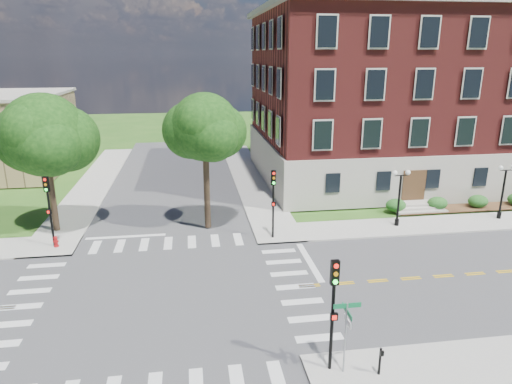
{
  "coord_description": "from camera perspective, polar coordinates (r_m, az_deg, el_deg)",
  "views": [
    {
      "loc": [
        1.76,
        -22.06,
        12.37
      ],
      "look_at": [
        6.15,
        7.83,
        3.2
      ],
      "focal_mm": 32.0,
      "sensor_mm": 36.0,
      "label": 1
    }
  ],
  "objects": [
    {
      "name": "stop_bar_east",
      "position": [
        28.82,
        6.71,
        -8.66
      ],
      "size": [
        0.4,
        5.5,
        0.0
      ],
      "primitive_type": "cube",
      "color": "silver",
      "rests_on": "ground"
    },
    {
      "name": "shrub_row",
      "position": [
        43.24,
        27.87,
        -1.76
      ],
      "size": [
        18.0,
        2.0,
        1.3
      ],
      "primitive_type": null,
      "color": "#1E4617",
      "rests_on": "ground"
    },
    {
      "name": "traffic_signal_nw",
      "position": [
        32.28,
        -24.5,
        -1.22
      ],
      "size": [
        0.38,
        0.46,
        4.8
      ],
      "color": "black",
      "rests_on": "ground"
    },
    {
      "name": "traffic_signal_ne",
      "position": [
        30.9,
        2.18,
        -0.42
      ],
      "size": [
        0.38,
        0.45,
        4.8
      ],
      "color": "black",
      "rests_on": "ground"
    },
    {
      "name": "road_ns",
      "position": [
        25.35,
        -11.53,
        -12.68
      ],
      "size": [
        12.0,
        90.0,
        0.01
      ],
      "primitive_type": "cube",
      "color": "#3D3D3F",
      "rests_on": "ground"
    },
    {
      "name": "push_button_post",
      "position": [
        19.79,
        15.26,
        -19.6
      ],
      "size": [
        0.14,
        0.21,
        1.2
      ],
      "color": "black",
      "rests_on": "ground"
    },
    {
      "name": "traffic_signal_se",
      "position": [
        18.39,
        9.64,
        -13.35
      ],
      "size": [
        0.32,
        0.36,
        4.8
      ],
      "color": "black",
      "rests_on": "ground"
    },
    {
      "name": "tree_c",
      "position": [
        34.54,
        -24.95,
        6.45
      ],
      "size": [
        5.73,
        5.73,
        9.81
      ],
      "color": "#2E2117",
      "rests_on": "ground"
    },
    {
      "name": "main_building",
      "position": [
        49.51,
        18.75,
        11.34
      ],
      "size": [
        30.6,
        22.4,
        16.5
      ],
      "color": "#AEA69A",
      "rests_on": "ground"
    },
    {
      "name": "street_sign_pole",
      "position": [
        18.77,
        11.22,
        -15.89
      ],
      "size": [
        1.1,
        1.1,
        3.1
      ],
      "color": "gray",
      "rests_on": "ground"
    },
    {
      "name": "sidewalk_ne",
      "position": [
        41.69,
        11.11,
        -0.62
      ],
      "size": [
        34.0,
        34.0,
        0.12
      ],
      "color": "#9E9B93",
      "rests_on": "ground"
    },
    {
      "name": "fire_hydrant",
      "position": [
        33.07,
        -23.73,
        -5.73
      ],
      "size": [
        0.35,
        0.35,
        0.75
      ],
      "color": "#9A0B0E",
      "rests_on": "ground"
    },
    {
      "name": "twin_lamp_west",
      "position": [
        34.91,
        17.48,
        -0.3
      ],
      "size": [
        1.36,
        0.36,
        4.23
      ],
      "color": "black",
      "rests_on": "ground"
    },
    {
      "name": "tree_d",
      "position": [
        32.08,
        -6.42,
        7.99
      ],
      "size": [
        4.77,
        4.77,
        9.78
      ],
      "color": "#2E2117",
      "rests_on": "ground"
    },
    {
      "name": "road_ew",
      "position": [
        25.35,
        -11.53,
        -12.69
      ],
      "size": [
        90.0,
        12.0,
        0.01
      ],
      "primitive_type": "cube",
      "color": "#3D3D3F",
      "rests_on": "ground"
    },
    {
      "name": "ground",
      "position": [
        25.35,
        -11.53,
        -12.7
      ],
      "size": [
        160.0,
        160.0,
        0.0
      ],
      "primitive_type": "plane",
      "color": "#295818",
      "rests_on": "ground"
    },
    {
      "name": "crosswalk_east",
      "position": [
        25.87,
        4.94,
        -11.75
      ],
      "size": [
        2.2,
        10.2,
        0.02
      ],
      "primitive_type": null,
      "color": "silver",
      "rests_on": "ground"
    },
    {
      "name": "twin_lamp_east",
      "position": [
        39.56,
        28.52,
        0.37
      ],
      "size": [
        1.36,
        0.36,
        4.23
      ],
      "color": "black",
      "rests_on": "ground"
    }
  ]
}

